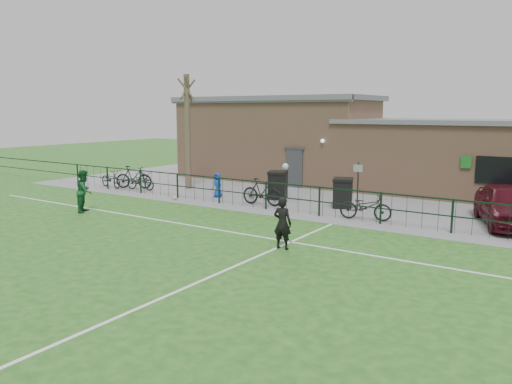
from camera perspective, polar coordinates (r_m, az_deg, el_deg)
The scene contains 21 objects.
ground at distance 14.12m, azimuth -11.45°, elevation -7.96°, with size 90.00×90.00×0.00m, color #225719.
paving_strip at distance 25.23m, azimuth 10.78°, elevation -0.30°, with size 34.00×13.00×0.02m, color gray.
pitch_line_touch at distance 20.19m, azimuth 4.42°, elevation -2.56°, with size 28.00×0.10×0.01m, color white.
pitch_line_mid at distance 17.06m, azimuth -1.87°, elevation -4.75°, with size 28.00×0.10×0.01m, color white.
pitch_line_perp at distance 12.84m, azimuth -5.04°, elevation -9.55°, with size 0.10×16.00×0.01m, color white.
perimeter_fence at distance 20.25m, azimuth 4.72°, elevation -0.81°, with size 28.00×0.10×1.20m, color black.
bare_tree at distance 26.66m, azimuth -7.82°, elevation 6.75°, with size 0.30×0.30×6.00m, color #4B3E2D.
wheelie_bin_left at distance 23.51m, azimuth 2.51°, elevation 0.70°, with size 0.81×0.92×1.22m, color black.
wheelie_bin_right at distance 21.70m, azimuth 9.89°, elevation -0.21°, with size 0.78×0.89×1.18m, color black.
sign_post at distance 21.22m, azimuth 11.55°, elevation 0.64°, with size 0.06×0.06×2.00m, color black.
car_maroon at distance 20.12m, azimuth 26.87°, elevation -1.33°, with size 1.80×4.49×1.53m, color #490D18.
bicycle_a at distance 28.09m, azimuth -16.24°, elevation 1.46°, with size 0.63×1.81×0.95m, color black.
bicycle_b at distance 27.42m, azimuth -13.80°, elevation 1.66°, with size 0.57×2.02×1.21m, color black.
bicycle_c at distance 26.87m, azimuth -13.06°, elevation 1.21°, with size 0.60×1.73×0.91m, color black.
bicycle_d at distance 21.91m, azimuth 0.71°, elevation 0.02°, with size 0.56×1.97×1.18m, color black.
bicycle_e at distance 19.40m, azimuth 12.41°, elevation -1.64°, with size 0.69×1.97×1.03m, color black.
spectator_child at distance 23.97m, azimuth -4.41°, elevation 0.80°, with size 0.58×0.38×1.18m, color #123DA9.
goalkeeper_kick at distance 15.12m, azimuth 3.05°, elevation -3.36°, with size 1.99×3.16×2.27m.
outfield_player at distance 21.72m, azimuth -19.01°, elevation 0.11°, with size 0.84×0.66×1.74m, color #164F26.
ball_ground at distance 23.54m, azimuth -9.26°, elevation -0.70°, with size 0.22×0.22×0.22m, color silver.
clubhouse at distance 28.07m, azimuth 11.66°, elevation 5.18°, with size 24.25×5.40×4.96m.
Camera 1 is at (9.64, -9.45, 4.14)m, focal length 35.00 mm.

